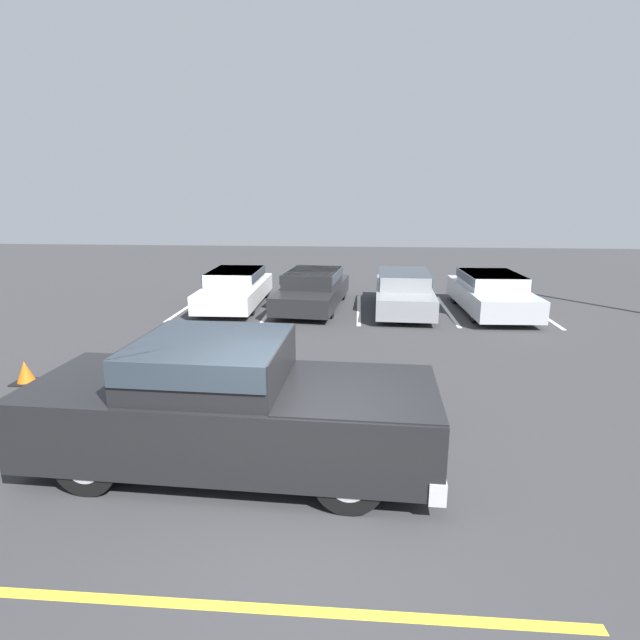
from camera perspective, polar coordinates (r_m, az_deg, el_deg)
ground_plane at (r=6.40m, az=-2.29°, el=-20.70°), size 60.00×60.00×0.00m
stall_stripe_a at (r=17.23m, az=-14.73°, el=1.56°), size 0.12×4.32×0.01m
stall_stripe_b at (r=16.52m, az=-5.41°, el=1.44°), size 0.12×4.32×0.01m
stall_stripe_c at (r=16.29m, az=4.46°, el=1.27°), size 0.12×4.32×0.01m
stall_stripe_d at (r=16.54m, az=14.32°, el=1.07°), size 0.12×4.32×0.01m
stall_stripe_e at (r=17.26m, az=23.61°, el=0.84°), size 0.12×4.32×0.01m
aisle_stripe_foreground at (r=5.47m, az=-16.53°, el=-28.57°), size 7.72×0.12×0.01m
pickup_truck at (r=6.95m, az=-9.73°, el=-9.47°), size 5.54×2.28×1.79m
parked_sedan_a at (r=16.92m, az=-9.63°, el=3.79°), size 1.82×4.57×1.19m
parked_sedan_b at (r=16.42m, az=-0.83°, el=3.72°), size 2.27×4.82×1.21m
parked_sedan_c at (r=16.22m, az=9.53°, el=3.39°), size 1.91×4.67×1.22m
parked_sedan_d at (r=16.57m, az=18.96°, el=3.10°), size 1.99×4.56×1.24m
traffic_cone at (r=11.54m, az=-30.61°, el=-5.24°), size 0.47×0.47×0.45m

